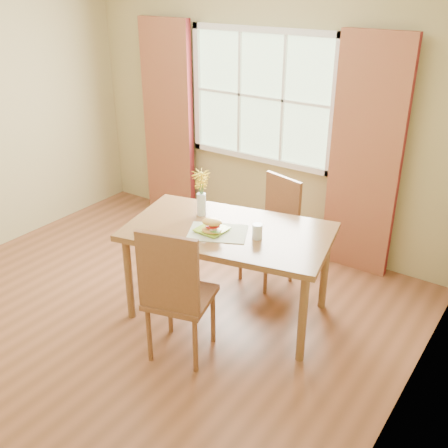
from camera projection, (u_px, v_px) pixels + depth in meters
room at (130, 163)px, 3.85m from camera, size 4.24×3.84×2.74m
window at (262, 97)px, 5.18m from camera, size 1.62×0.06×1.32m
curtain_left at (168, 122)px, 5.87m from camera, size 0.65×0.08×2.20m
curtain_right at (365, 159)px, 4.69m from camera, size 0.65×0.08×2.20m
dining_table at (228, 238)px, 4.18m from camera, size 1.76×1.23×0.78m
chair_near at (175, 291)px, 3.68m from camera, size 0.55×0.55×1.08m
chair_far at (274, 225)px, 4.76m from camera, size 0.50×0.50×0.98m
placemat at (218, 232)px, 4.08m from camera, size 0.55×0.49×0.01m
plate at (212, 230)px, 4.10m from camera, size 0.23×0.23×0.01m
croissant_sandwich at (212, 226)px, 4.01m from camera, size 0.19×0.16×0.12m
water_glass at (257, 232)px, 3.97m from camera, size 0.08×0.08×0.12m
flower_vase at (201, 188)px, 4.28m from camera, size 0.16×0.16×0.39m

